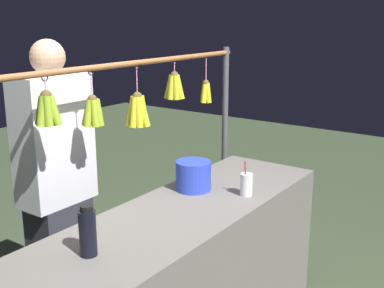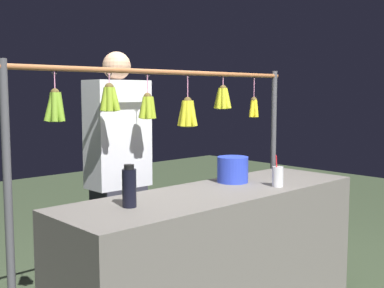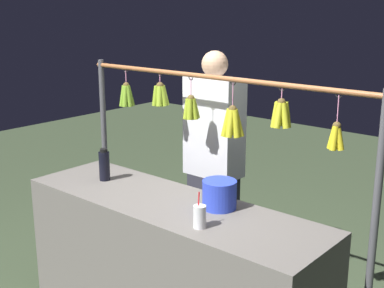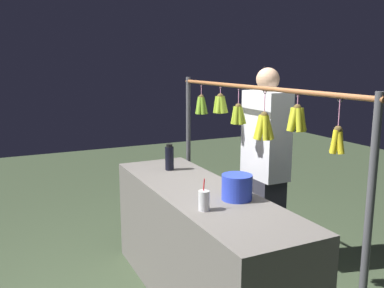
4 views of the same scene
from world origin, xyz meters
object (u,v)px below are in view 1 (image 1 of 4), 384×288
at_px(blue_bucket, 193,176).
at_px(drink_cup, 246,184).
at_px(water_bottle, 88,232).
at_px(vendor_person, 58,196).

relative_size(blue_bucket, drink_cup, 1.02).
bearing_deg(drink_cup, blue_bucket, -72.29).
distance_m(water_bottle, drink_cup, 1.05).
bearing_deg(drink_cup, vendor_person, -55.82).
bearing_deg(blue_bucket, vendor_person, -49.28).
bearing_deg(water_bottle, drink_cup, 169.26).
height_order(drink_cup, vendor_person, vendor_person).
bearing_deg(vendor_person, water_bottle, 59.29).
relative_size(water_bottle, vendor_person, 0.13).
xyz_separation_m(blue_bucket, vendor_person, (0.51, -0.60, -0.10)).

